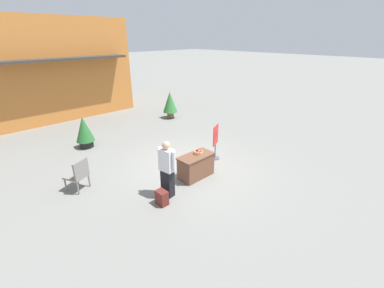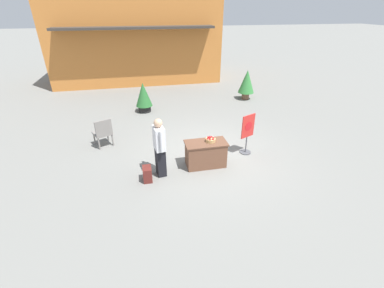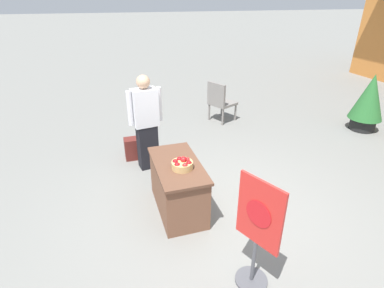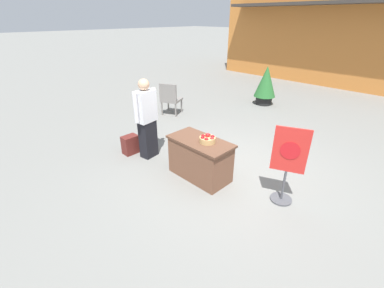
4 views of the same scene
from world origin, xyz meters
name	(u,v)px [view 1 (image 1 of 4)]	position (x,y,z in m)	size (l,w,h in m)	color
ground_plane	(190,167)	(0.00, 0.00, 0.00)	(120.00, 120.00, 0.00)	slate
storefront_building	(31,70)	(-1.92, 10.41, 2.64)	(9.85, 4.78, 5.27)	#C67533
display_table	(196,166)	(-0.33, -0.61, 0.39)	(1.23, 0.63, 0.77)	brown
apple_basket	(198,152)	(-0.19, -0.57, 0.84)	(0.29, 0.29, 0.16)	tan
person_visitor	(167,169)	(-1.69, -0.81, 0.88)	(0.32, 0.60, 1.71)	black
backpack	(162,198)	(-2.09, -1.03, 0.21)	(0.24, 0.34, 0.42)	maroon
poster_board	(215,141)	(1.14, -0.16, 0.71)	(0.50, 0.36, 1.33)	#4C4C51
patio_chair	(78,174)	(-3.41, 1.28, 0.55)	(0.73, 0.73, 1.00)	gray
potted_plant_far_right	(170,103)	(3.30, 5.07, 0.87)	(0.80, 0.80, 1.48)	brown
potted_plant_far_left	(84,131)	(-1.91, 4.32, 0.71)	(0.73, 0.73, 1.32)	black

